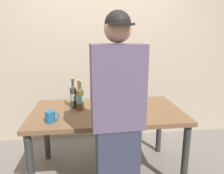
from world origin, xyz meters
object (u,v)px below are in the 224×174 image
(beer_bottle_amber, at_px, (73,96))
(person_figure, at_px, (117,125))
(beer_bottle_green, at_px, (80,98))
(laptop, at_px, (128,102))
(beer_bottle_dark, at_px, (79,99))
(coffee_mug, at_px, (51,117))

(beer_bottle_amber, xyz_separation_m, person_figure, (0.38, -0.75, -0.03))
(beer_bottle_green, xyz_separation_m, person_figure, (0.30, -0.73, -0.02))
(laptop, bearing_deg, beer_bottle_green, -178.17)
(beer_bottle_dark, bearing_deg, laptop, 9.68)
(beer_bottle_amber, xyz_separation_m, coffee_mug, (-0.18, -0.39, -0.08))
(beer_bottle_dark, bearing_deg, coffee_mug, -130.76)
(person_figure, bearing_deg, beer_bottle_green, 112.32)
(beer_bottle_green, height_order, coffee_mug, beer_bottle_green)
(beer_bottle_amber, relative_size, beer_bottle_green, 1.10)
(person_figure, bearing_deg, coffee_mug, 147.16)
(laptop, xyz_separation_m, beer_bottle_amber, (-0.61, 0.00, 0.08))
(beer_bottle_dark, xyz_separation_m, beer_bottle_amber, (-0.07, 0.10, 0.00))
(beer_bottle_green, bearing_deg, beer_bottle_amber, 164.35)
(coffee_mug, bearing_deg, beer_bottle_amber, 64.81)
(beer_bottle_dark, xyz_separation_m, person_figure, (0.31, -0.65, -0.03))
(laptop, distance_m, beer_bottle_amber, 0.62)
(beer_bottle_dark, height_order, person_figure, person_figure)
(person_figure, distance_m, coffee_mug, 0.67)
(person_figure, bearing_deg, beer_bottle_dark, 115.29)
(laptop, relative_size, person_figure, 0.25)
(beer_bottle_dark, distance_m, beer_bottle_green, 0.08)
(laptop, height_order, beer_bottle_amber, beer_bottle_amber)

